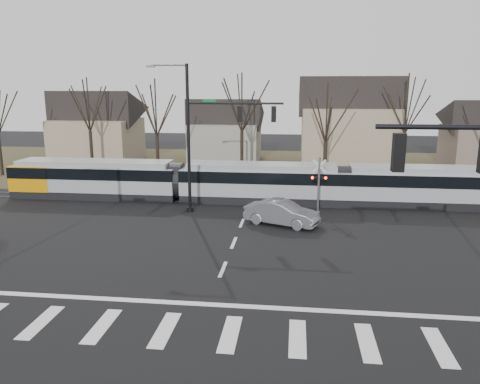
# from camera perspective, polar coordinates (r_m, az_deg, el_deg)

# --- Properties ---
(ground) EXTENTS (140.00, 140.00, 0.00)m
(ground) POSITION_cam_1_polar(r_m,az_deg,el_deg) (21.22, -2.95, -11.41)
(ground) COLOR black
(grass_verge) EXTENTS (140.00, 28.00, 0.01)m
(grass_verge) POSITION_cam_1_polar(r_m,az_deg,el_deg) (51.92, 3.02, 3.03)
(grass_verge) COLOR #38331E
(grass_verge) RESTS_ON ground
(crosswalk) EXTENTS (27.00, 2.60, 0.01)m
(crosswalk) POSITION_cam_1_polar(r_m,az_deg,el_deg) (17.70, -5.22, -16.60)
(crosswalk) COLOR silver
(crosswalk) RESTS_ON ground
(stop_line) EXTENTS (28.00, 0.35, 0.01)m
(stop_line) POSITION_cam_1_polar(r_m,az_deg,el_deg) (19.61, -3.86, -13.51)
(stop_line) COLOR silver
(stop_line) RESTS_ON ground
(lane_dashes) EXTENTS (0.18, 30.00, 0.01)m
(lane_dashes) POSITION_cam_1_polar(r_m,az_deg,el_deg) (36.29, 1.31, -1.14)
(lane_dashes) COLOR silver
(lane_dashes) RESTS_ON ground
(rail_pair) EXTENTS (90.00, 1.52, 0.06)m
(rail_pair) POSITION_cam_1_polar(r_m,az_deg,el_deg) (36.09, 1.28, -1.18)
(rail_pair) COLOR #59595E
(rail_pair) RESTS_ON ground
(tram) EXTENTS (39.30, 2.92, 2.98)m
(tram) POSITION_cam_1_polar(r_m,az_deg,el_deg) (35.89, 2.30, 1.34)
(tram) COLOR gray
(tram) RESTS_ON ground
(sedan) EXTENTS (4.91, 5.91, 1.57)m
(sedan) POSITION_cam_1_polar(r_m,az_deg,el_deg) (30.10, 5.11, -2.54)
(sedan) COLOR slate
(sedan) RESTS_ON ground
(signal_pole_far) EXTENTS (9.28, 0.44, 10.20)m
(signal_pole_far) POSITION_cam_1_polar(r_m,az_deg,el_deg) (32.24, -3.54, 7.37)
(signal_pole_far) COLOR black
(signal_pole_far) RESTS_ON ground
(rail_crossing_signal) EXTENTS (1.08, 0.36, 4.00)m
(rail_crossing_signal) POSITION_cam_1_polar(r_m,az_deg,el_deg) (32.63, 9.55, 0.51)
(rail_crossing_signal) COLOR #59595B
(rail_crossing_signal) RESTS_ON ground
(tree_row) EXTENTS (59.20, 7.20, 10.00)m
(tree_row) POSITION_cam_1_polar(r_m,az_deg,el_deg) (45.25, 5.13, 7.96)
(tree_row) COLOR black
(tree_row) RESTS_ON ground
(house_a) EXTENTS (9.72, 8.64, 8.60)m
(house_a) POSITION_cam_1_polar(r_m,az_deg,el_deg) (58.15, -17.05, 7.96)
(house_a) COLOR gray
(house_a) RESTS_ON ground
(house_b) EXTENTS (8.64, 7.56, 7.65)m
(house_b) POSITION_cam_1_polar(r_m,az_deg,el_deg) (55.91, -1.82, 7.82)
(house_b) COLOR gray
(house_b) RESTS_ON ground
(house_c) EXTENTS (10.80, 8.64, 10.10)m
(house_c) POSITION_cam_1_polar(r_m,az_deg,el_deg) (52.50, 13.12, 8.58)
(house_c) COLOR gray
(house_c) RESTS_ON ground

